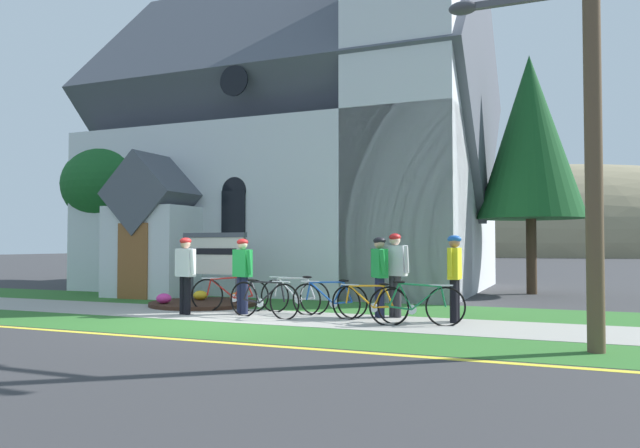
% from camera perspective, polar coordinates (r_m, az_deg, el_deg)
% --- Properties ---
extents(ground, '(140.00, 140.00, 0.00)m').
position_cam_1_polar(ground, '(15.50, -2.79, -7.51)').
color(ground, '#333335').
extents(sidewalk_slab, '(32.00, 2.27, 0.01)m').
position_cam_1_polar(sidewalk_slab, '(14.50, -15.90, -7.81)').
color(sidewalk_slab, '#99968E').
rests_on(sidewalk_slab, ground).
extents(grass_verge, '(32.00, 1.92, 0.01)m').
position_cam_1_polar(grass_verge, '(12.93, -21.74, -8.48)').
color(grass_verge, '#2D6628').
rests_on(grass_verge, ground).
extents(church_lawn, '(24.00, 2.68, 0.01)m').
position_cam_1_polar(church_lawn, '(16.51, -10.51, -7.13)').
color(church_lawn, '#2D6628').
rests_on(church_lawn, ground).
extents(curb_paint_stripe, '(28.00, 0.16, 0.01)m').
position_cam_1_polar(curb_paint_stripe, '(12.17, -25.44, -8.86)').
color(curb_paint_stripe, yellow).
rests_on(curb_paint_stripe, ground).
extents(church_building, '(13.00, 10.69, 12.66)m').
position_cam_1_polar(church_building, '(21.28, -1.38, 6.74)').
color(church_building, silver).
rests_on(church_building, ground).
extents(church_sign, '(1.91, 0.26, 1.81)m').
position_cam_1_polar(church_sign, '(15.66, -9.92, -3.03)').
color(church_sign, '#474C56').
rests_on(church_sign, ground).
extents(flower_bed, '(2.62, 2.62, 0.34)m').
position_cam_1_polar(flower_bed, '(15.33, -10.93, -7.28)').
color(flower_bed, '#382319').
rests_on(flower_bed, ground).
extents(bicycle_yellow, '(1.75, 0.19, 0.84)m').
position_cam_1_polar(bicycle_yellow, '(13.44, -2.40, -6.73)').
color(bicycle_yellow, black).
rests_on(bicycle_yellow, ground).
extents(bicycle_orange, '(1.73, 0.47, 0.79)m').
position_cam_1_polar(bicycle_orange, '(12.01, 4.65, -7.41)').
color(bicycle_orange, black).
rests_on(bicycle_orange, ground).
extents(bicycle_black, '(1.74, 0.52, 0.85)m').
position_cam_1_polar(bicycle_black, '(13.92, -8.43, -6.54)').
color(bicycle_black, black).
rests_on(bicycle_black, ground).
extents(bicycle_white, '(1.70, 0.63, 0.86)m').
position_cam_1_polar(bicycle_white, '(11.48, 9.07, -7.52)').
color(bicycle_white, black).
rests_on(bicycle_white, ground).
extents(bicycle_red, '(1.77, 0.22, 0.81)m').
position_cam_1_polar(bicycle_red, '(12.79, 0.89, -7.07)').
color(bicycle_red, black).
rests_on(bicycle_red, ground).
extents(bicycle_silver, '(1.77, 0.36, 0.80)m').
position_cam_1_polar(bicycle_silver, '(12.65, -5.33, -7.03)').
color(bicycle_silver, black).
rests_on(bicycle_silver, ground).
extents(cyclist_in_red_jersey, '(0.45, 0.65, 1.66)m').
position_cam_1_polar(cyclist_in_red_jersey, '(12.63, 5.60, -4.37)').
color(cyclist_in_red_jersey, '#191E38').
rests_on(cyclist_in_red_jersey, ground).
extents(cyclist_in_green_jersey, '(0.63, 0.44, 1.74)m').
position_cam_1_polar(cyclist_in_green_jersey, '(12.68, 7.06, -4.09)').
color(cyclist_in_green_jersey, '#2D2D33').
rests_on(cyclist_in_green_jersey, ground).
extents(cyclist_in_blue_jersey, '(0.58, 0.48, 1.63)m').
position_cam_1_polar(cyclist_in_blue_jersey, '(13.28, -7.28, -4.32)').
color(cyclist_in_blue_jersey, '#191E38').
rests_on(cyclist_in_blue_jersey, ground).
extents(cyclist_in_white_jersey, '(0.27, 0.73, 1.69)m').
position_cam_1_polar(cyclist_in_white_jersey, '(12.09, 12.52, -4.34)').
color(cyclist_in_white_jersey, black).
rests_on(cyclist_in_white_jersey, ground).
extents(cyclist_in_yellow_jersey, '(0.61, 0.37, 1.66)m').
position_cam_1_polar(cyclist_in_yellow_jersey, '(13.39, -12.52, -4.20)').
color(cyclist_in_yellow_jersey, black).
rests_on(cyclist_in_yellow_jersey, ground).
extents(utility_pole, '(3.12, 0.28, 7.54)m').
position_cam_1_polar(utility_pole, '(9.73, 23.47, 14.20)').
color(utility_pole, brown).
rests_on(utility_pole, ground).
extents(roadside_conifer, '(3.24, 3.24, 7.34)m').
position_cam_1_polar(roadside_conifer, '(19.85, 19.10, 7.72)').
color(roadside_conifer, '#3D2D1E').
rests_on(roadside_conifer, ground).
extents(yard_deciduous_tree, '(4.76, 4.76, 5.20)m').
position_cam_1_polar(yard_deciduous_tree, '(22.14, -17.08, 3.42)').
color(yard_deciduous_tree, '#3D2D1E').
rests_on(yard_deciduous_tree, ground).
extents(distant_hill, '(79.19, 39.45, 24.78)m').
position_cam_1_polar(distant_hill, '(89.91, 19.49, -2.76)').
color(distant_hill, '#847A5B').
rests_on(distant_hill, ground).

